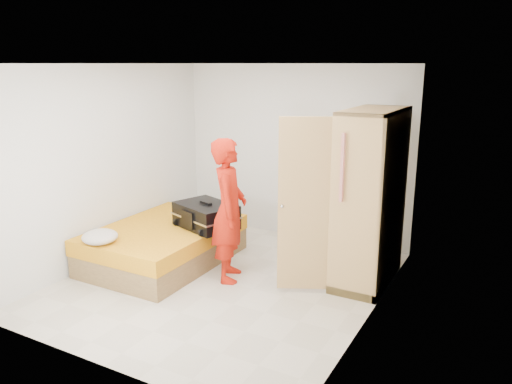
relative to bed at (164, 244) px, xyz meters
The scene contains 7 objects.
room 1.49m from the bed, ahead, with size 4.00×4.02×2.60m.
bed is the anchor object (origin of this frame).
wardrobe 2.70m from the bed, 15.20° to the left, with size 1.12×1.44×2.10m.
person 1.22m from the bed, ahead, with size 0.64×0.42×1.76m, color red.
suitcase 0.70m from the bed, 28.99° to the left, with size 0.95×0.82×0.34m.
round_cushion 0.96m from the bed, 107.30° to the right, with size 0.43×0.43×0.16m, color beige.
pillow 0.91m from the bed, 83.11° to the left, with size 0.51×0.26×0.09m, color beige.
Camera 1 is at (3.05, -4.77, 2.60)m, focal length 35.00 mm.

